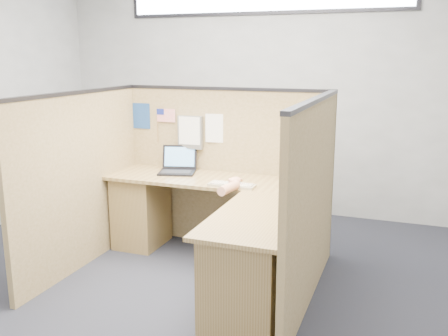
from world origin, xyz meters
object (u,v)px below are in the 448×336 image
at_px(l_desk, 216,230).
at_px(laptop, 180,166).
at_px(mouse, 236,183).
at_px(keyboard, 232,185).

relative_size(l_desk, laptop, 4.94).
distance_m(l_desk, mouse, 0.43).
distance_m(keyboard, mouse, 0.04).
distance_m(l_desk, laptop, 0.87).
relative_size(laptop, mouse, 3.45).
height_order(laptop, keyboard, laptop).
relative_size(laptop, keyboard, 0.98).
height_order(l_desk, keyboard, keyboard).
xyz_separation_m(l_desk, laptop, (-0.58, 0.52, 0.40)).
distance_m(l_desk, keyboard, 0.40).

